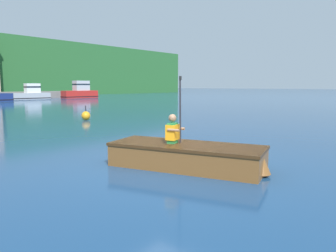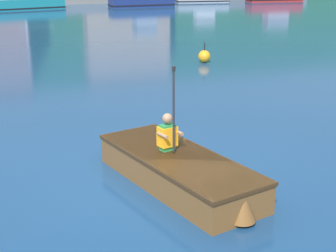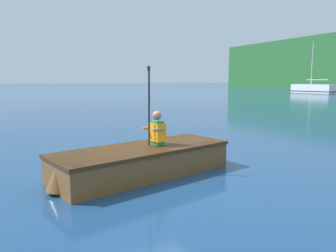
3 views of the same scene
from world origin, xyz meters
The scene contains 4 objects.
ground_plane centered at (0.00, 0.00, 0.00)m, with size 300.00×300.00×0.00m, color navy.
moored_boat_dock_east_end centered at (-25.25, 33.76, 0.54)m, with size 5.78×2.34×6.73m.
rowboat_foreground centered at (0.41, -0.30, 0.29)m, with size 1.94×3.48×0.51m.
person_paddler centered at (0.33, 0.05, 0.80)m, with size 0.41×0.39×1.44m.
Camera 3 is at (5.79, -2.33, 1.71)m, focal length 35.00 mm.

